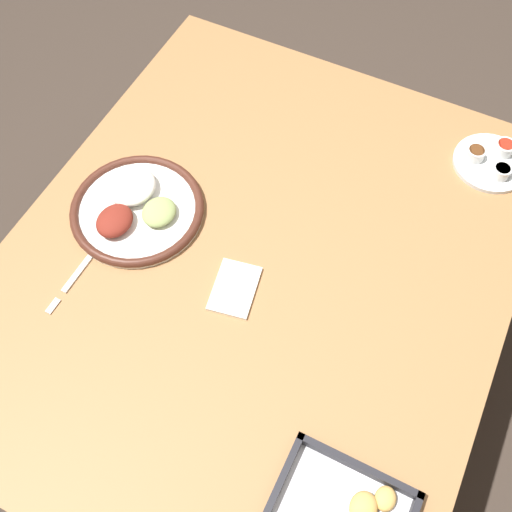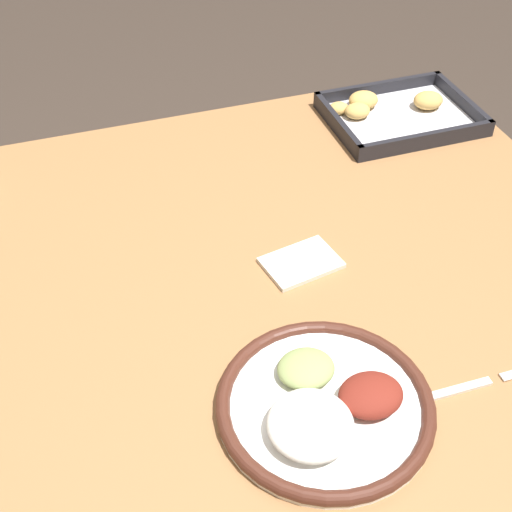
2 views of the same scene
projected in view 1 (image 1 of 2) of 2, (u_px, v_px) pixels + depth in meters
ground_plane at (256, 381)px, 1.92m from camera, size 8.00×8.00×0.00m
dining_table at (256, 285)px, 1.33m from camera, size 1.23×1.02×0.77m
dinner_plate at (135, 208)px, 1.30m from camera, size 0.29×0.29×0.05m
fork at (79, 271)px, 1.23m from camera, size 0.19×0.02×0.00m
saucer_plate at (492, 161)px, 1.37m from camera, size 0.17×0.17×0.04m
napkin at (235, 288)px, 1.21m from camera, size 0.13×0.10×0.01m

